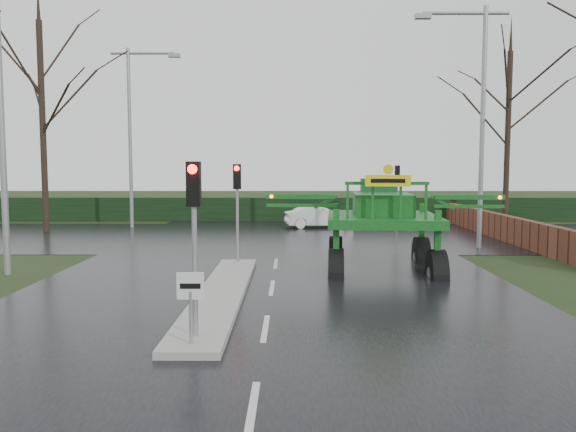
{
  "coord_description": "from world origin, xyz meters",
  "views": [
    {
      "loc": [
        0.55,
        -11.6,
        3.41
      ],
      "look_at": [
        0.45,
        4.68,
        2.0
      ],
      "focal_mm": 35.0,
      "sensor_mm": 36.0,
      "label": 1
    }
  ],
  "objects_px": {
    "traffic_signal_near": "(194,211)",
    "street_light_left_far": "(135,121)",
    "white_sedan": "(318,228)",
    "traffic_signal_far": "(397,182)",
    "street_light_left_near": "(9,84)",
    "crop_sprayer": "(336,210)",
    "street_light_right": "(476,105)",
    "keep_left_sign": "(191,296)",
    "traffic_signal_mid": "(237,192)"
  },
  "relations": [
    {
      "from": "street_light_right",
      "to": "white_sedan",
      "type": "distance_m",
      "value": 11.67
    },
    {
      "from": "traffic_signal_mid",
      "to": "street_light_left_far",
      "type": "xyz_separation_m",
      "value": [
        -6.89,
        12.51,
        3.4
      ]
    },
    {
      "from": "traffic_signal_far",
      "to": "street_light_left_near",
      "type": "relative_size",
      "value": 0.35
    },
    {
      "from": "traffic_signal_far",
      "to": "street_light_right",
      "type": "bearing_deg",
      "value": 101.95
    },
    {
      "from": "traffic_signal_mid",
      "to": "traffic_signal_near",
      "type": "bearing_deg",
      "value": -90.0
    },
    {
      "from": "keep_left_sign",
      "to": "street_light_left_far",
      "type": "relative_size",
      "value": 0.14
    },
    {
      "from": "traffic_signal_near",
      "to": "street_light_right",
      "type": "height_order",
      "value": "street_light_right"
    },
    {
      "from": "traffic_signal_near",
      "to": "street_light_right",
      "type": "relative_size",
      "value": 0.35
    },
    {
      "from": "traffic_signal_far",
      "to": "street_light_left_far",
      "type": "distance_m",
      "value": 15.08
    },
    {
      "from": "traffic_signal_far",
      "to": "street_light_left_near",
      "type": "height_order",
      "value": "street_light_left_near"
    },
    {
      "from": "street_light_left_near",
      "to": "street_light_left_far",
      "type": "bearing_deg",
      "value": 90.0
    },
    {
      "from": "keep_left_sign",
      "to": "traffic_signal_far",
      "type": "distance_m",
      "value": 22.93
    },
    {
      "from": "keep_left_sign",
      "to": "traffic_signal_far",
      "type": "relative_size",
      "value": 0.38
    },
    {
      "from": "traffic_signal_near",
      "to": "keep_left_sign",
      "type": "bearing_deg",
      "value": -90.0
    },
    {
      "from": "traffic_signal_near",
      "to": "traffic_signal_far",
      "type": "distance_m",
      "value": 22.42
    },
    {
      "from": "traffic_signal_far",
      "to": "street_light_right",
      "type": "xyz_separation_m",
      "value": [
        1.69,
        -8.01,
        3.4
      ]
    },
    {
      "from": "street_light_left_far",
      "to": "white_sedan",
      "type": "distance_m",
      "value": 11.9
    },
    {
      "from": "traffic_signal_mid",
      "to": "street_light_right",
      "type": "xyz_separation_m",
      "value": [
        9.49,
        4.51,
        3.4
      ]
    },
    {
      "from": "street_light_left_far",
      "to": "keep_left_sign",
      "type": "bearing_deg",
      "value": -72.22
    },
    {
      "from": "traffic_signal_near",
      "to": "white_sedan",
      "type": "height_order",
      "value": "traffic_signal_near"
    },
    {
      "from": "keep_left_sign",
      "to": "traffic_signal_mid",
      "type": "bearing_deg",
      "value": 90.0
    },
    {
      "from": "traffic_signal_far",
      "to": "crop_sprayer",
      "type": "relative_size",
      "value": 0.45
    },
    {
      "from": "traffic_signal_far",
      "to": "white_sedan",
      "type": "distance_m",
      "value": 5.12
    },
    {
      "from": "traffic_signal_far",
      "to": "street_light_left_near",
      "type": "distance_m",
      "value": 20.58
    },
    {
      "from": "keep_left_sign",
      "to": "white_sedan",
      "type": "distance_m",
      "value": 21.73
    },
    {
      "from": "street_light_right",
      "to": "white_sedan",
      "type": "bearing_deg",
      "value": 127.6
    },
    {
      "from": "keep_left_sign",
      "to": "crop_sprayer",
      "type": "distance_m",
      "value": 8.37
    },
    {
      "from": "street_light_right",
      "to": "white_sedan",
      "type": "relative_size",
      "value": 2.65
    },
    {
      "from": "traffic_signal_near",
      "to": "street_light_left_far",
      "type": "relative_size",
      "value": 0.35
    },
    {
      "from": "street_light_left_near",
      "to": "crop_sprayer",
      "type": "height_order",
      "value": "street_light_left_near"
    },
    {
      "from": "street_light_right",
      "to": "crop_sprayer",
      "type": "bearing_deg",
      "value": -136.66
    },
    {
      "from": "street_light_left_near",
      "to": "crop_sprayer",
      "type": "distance_m",
      "value": 10.9
    },
    {
      "from": "traffic_signal_near",
      "to": "crop_sprayer",
      "type": "bearing_deg",
      "value": 65.34
    },
    {
      "from": "keep_left_sign",
      "to": "traffic_signal_far",
      "type": "height_order",
      "value": "traffic_signal_far"
    },
    {
      "from": "keep_left_sign",
      "to": "traffic_signal_far",
      "type": "bearing_deg",
      "value": 70.07
    },
    {
      "from": "traffic_signal_near",
      "to": "street_light_left_near",
      "type": "distance_m",
      "value": 10.4
    },
    {
      "from": "street_light_left_near",
      "to": "white_sedan",
      "type": "xyz_separation_m",
      "value": [
        10.28,
        13.94,
        -5.99
      ]
    },
    {
      "from": "street_light_right",
      "to": "street_light_left_far",
      "type": "distance_m",
      "value": 18.24
    },
    {
      "from": "traffic_signal_mid",
      "to": "street_light_left_near",
      "type": "height_order",
      "value": "street_light_left_near"
    },
    {
      "from": "white_sedan",
      "to": "crop_sprayer",
      "type": "bearing_deg",
      "value": 170.58
    },
    {
      "from": "keep_left_sign",
      "to": "crop_sprayer",
      "type": "xyz_separation_m",
      "value": [
        3.28,
        7.63,
        1.01
      ]
    },
    {
      "from": "keep_left_sign",
      "to": "traffic_signal_far",
      "type": "xyz_separation_m",
      "value": [
        7.8,
        21.51,
        1.53
      ]
    },
    {
      "from": "street_light_right",
      "to": "street_light_left_far",
      "type": "bearing_deg",
      "value": 153.98
    },
    {
      "from": "street_light_left_near",
      "to": "street_light_left_far",
      "type": "relative_size",
      "value": 1.0
    },
    {
      "from": "white_sedan",
      "to": "traffic_signal_near",
      "type": "bearing_deg",
      "value": 161.84
    },
    {
      "from": "crop_sprayer",
      "to": "white_sedan",
      "type": "xyz_separation_m",
      "value": [
        0.1,
        13.8,
        -2.07
      ]
    },
    {
      "from": "keep_left_sign",
      "to": "traffic_signal_mid",
      "type": "relative_size",
      "value": 0.38
    },
    {
      "from": "traffic_signal_far",
      "to": "crop_sprayer",
      "type": "height_order",
      "value": "crop_sprayer"
    },
    {
      "from": "keep_left_sign",
      "to": "traffic_signal_mid",
      "type": "xyz_separation_m",
      "value": [
        0.0,
        8.99,
        1.53
      ]
    },
    {
      "from": "street_light_right",
      "to": "traffic_signal_near",
      "type": "bearing_deg",
      "value": -126.13
    }
  ]
}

